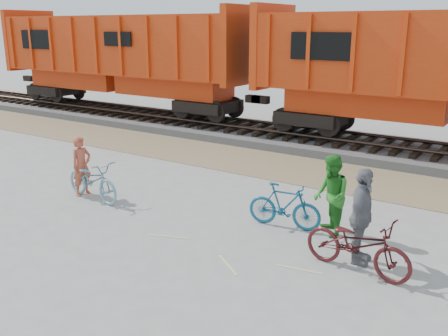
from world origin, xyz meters
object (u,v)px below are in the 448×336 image
Objects in this scene: bicycle_teal at (284,206)px; person_man at (331,196)px; person_solo at (82,166)px; hopper_car_left at (121,56)px; bicycle_blue at (92,180)px; bicycle_maroon at (358,245)px; person_woman at (361,216)px.

bicycle_teal is 1.09m from person_man.
hopper_car_left is at bearing 42.89° from person_solo.
bicycle_blue is 6.17m from person_man.
person_solo is (-7.61, 0.15, 0.26)m from bicycle_maroon.
bicycle_maroon reaches higher than bicycle_blue.
hopper_car_left is 8.27× the size of bicycle_teal.
person_woman is at bearing -84.55° from person_solo.
hopper_car_left is at bearing -158.17° from person_man.
bicycle_blue is (7.82, -9.03, -2.48)m from hopper_car_left.
hopper_car_left is at bearing 64.81° from bicycle_maroon.
bicycle_teal is 5.62m from person_solo.
person_man is (6.02, 1.30, 0.36)m from bicycle_blue.
person_solo is at bearing -50.68° from hopper_car_left.
person_man reaches higher than bicycle_maroon.
person_solo is 0.85× the size of person_woman.
hopper_car_left is at bearing 53.35° from person_woman.
bicycle_teal is at bearing 67.20° from bicycle_maroon.
bicycle_maroon is 1.16× the size of person_man.
person_solo is (-5.52, -1.00, 0.29)m from bicycle_teal.
person_man reaches higher than person_solo.
person_man is at bearing -86.82° from bicycle_teal.
bicycle_blue is at bearing -49.12° from hopper_car_left.
person_man is at bearing 44.93° from bicycle_maroon.
person_woman is at bearing -30.36° from hopper_car_left.
person_man is (6.52, 1.20, 0.08)m from person_solo.
bicycle_maroon is at bearing -31.32° from hopper_car_left.
person_woman is (0.99, -0.95, 0.05)m from person_man.
bicycle_blue is 1.25× the size of person_solo.
hopper_car_left reaches higher than person_woman.
person_woman is at bearing -118.91° from bicycle_teal.
person_solo is at bearing 94.98° from bicycle_maroon.
person_woman is at bearing 20.17° from bicycle_maroon.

